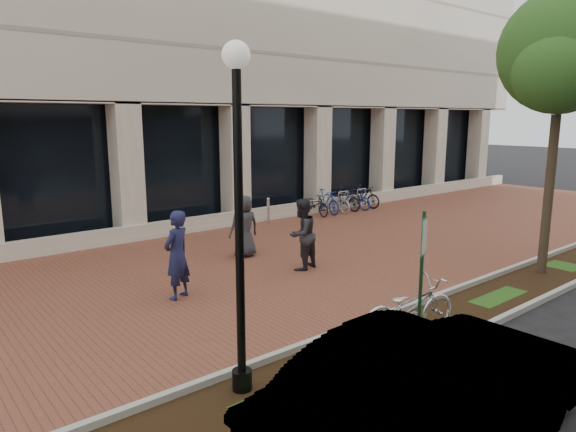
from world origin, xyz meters
TOP-DOWN VIEW (x-y plane):
  - ground at (0.00, 0.00)m, footprint 120.00×120.00m
  - brick_plaza at (0.00, 0.00)m, footprint 40.00×9.00m
  - planting_strip at (0.00, -5.25)m, footprint 40.00×1.50m
  - curb_plaza_side at (0.00, -4.50)m, footprint 40.00×0.12m
  - curb_street_side at (0.00, -6.00)m, footprint 40.00×0.12m
  - parking_sign at (-1.36, -5.60)m, footprint 0.34×0.07m
  - lamppost at (-4.48, -4.92)m, footprint 0.36×0.36m
  - street_tree at (4.43, -5.00)m, footprint 3.39×2.83m
  - locked_bicycle at (-1.19, -5.26)m, footprint 2.05×1.07m
  - pedestrian_left at (-3.41, -0.99)m, footprint 0.82×0.70m
  - pedestrian_mid at (-0.01, -1.05)m, footprint 1.02×0.87m
  - pedestrian_right at (-0.44, 0.86)m, footprint 0.90×0.65m
  - bollard at (2.78, 4.00)m, footprint 0.12×0.12m
  - bike_rack_cluster at (6.52, 4.09)m, footprint 3.47×1.71m
  - sedan_near_curb at (-3.60, -7.45)m, footprint 4.65×1.73m

SIDE VIEW (x-z plane):
  - ground at x=0.00m, z-range 0.00..0.00m
  - brick_plaza at x=0.00m, z-range 0.00..0.01m
  - planting_strip at x=0.00m, z-range 0.00..0.01m
  - curb_plaza_side at x=0.00m, z-range 0.00..0.12m
  - curb_street_side at x=0.00m, z-range 0.00..0.12m
  - bike_rack_cluster at x=6.52m, z-range -0.03..0.94m
  - bollard at x=2.78m, z-range 0.01..0.96m
  - locked_bicycle at x=-1.19m, z-range 0.00..1.03m
  - sedan_near_curb at x=-3.60m, z-range 0.00..1.52m
  - pedestrian_right at x=-0.44m, z-range 0.00..1.72m
  - pedestrian_mid at x=-0.01m, z-range 0.00..1.81m
  - pedestrian_left at x=-3.41m, z-range 0.00..1.89m
  - parking_sign at x=-1.36m, z-range 0.32..2.61m
  - lamppost at x=-4.48m, z-range 0.30..5.01m
  - street_tree at x=4.43m, z-range 1.73..8.40m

